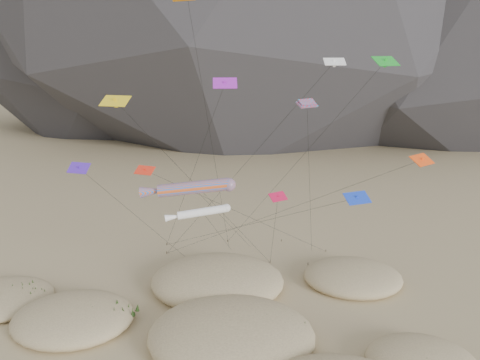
{
  "coord_description": "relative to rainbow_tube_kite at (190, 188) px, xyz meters",
  "views": [
    {
      "loc": [
        2.33,
        -31.35,
        25.24
      ],
      "look_at": [
        1.63,
        12.0,
        12.78
      ],
      "focal_mm": 35.0,
      "sensor_mm": 36.0,
      "label": 1
    }
  ],
  "objects": [
    {
      "name": "dune_grass",
      "position": [
        1.76,
        -3.53,
        -12.69
      ],
      "size": [
        40.43,
        25.82,
        1.44
      ],
      "color": "black",
      "rests_on": "ground"
    },
    {
      "name": "kite_stakes",
      "position": [
        4.22,
        16.23,
        -13.37
      ],
      "size": [
        20.72,
        7.04,
        0.3
      ],
      "color": "#3F2D1E",
      "rests_on": "ground"
    },
    {
      "name": "dunes",
      "position": [
        1.04,
        -3.18,
        -12.81
      ],
      "size": [
        49.63,
        35.33,
        3.75
      ],
      "color": "#CCB789",
      "rests_on": "ground"
    },
    {
      "name": "orange_parafoil",
      "position": [
        -0.38,
        5.42,
        15.53
      ],
      "size": [
        4.33,
        13.82,
        29.94
      ],
      "color": "orange",
      "rests_on": "ground"
    },
    {
      "name": "multi_parafoil",
      "position": [
        10.48,
        5.79,
        6.28
      ],
      "size": [
        3.88,
        12.22,
        20.5
      ],
      "color": "red",
      "rests_on": "ground"
    },
    {
      "name": "delta_kites",
      "position": [
        6.42,
        3.91,
        3.97
      ],
      "size": [
        33.38,
        19.92,
        24.26
      ],
      "color": "purple",
      "rests_on": "ground"
    },
    {
      "name": "white_tube_kite",
      "position": [
        0.32,
        4.0,
        -3.7
      ],
      "size": [
        6.3,
        14.26,
        10.46
      ],
      "color": "white",
      "rests_on": "ground"
    },
    {
      "name": "rainbow_tube_kite",
      "position": [
        0.0,
        0.0,
        0.0
      ],
      "size": [
        9.68,
        18.74,
        14.44
      ],
      "color": "#FF601A",
      "rests_on": "ground"
    }
  ]
}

